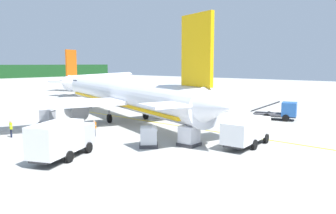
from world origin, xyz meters
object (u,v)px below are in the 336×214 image
(service_truck_fuel, at_px, (282,111))
(service_truck_baggage, at_px, (62,138))
(service_truck_catering, at_px, (247,130))
(crew_loader_right, at_px, (194,111))
(airliner_foreground, at_px, (125,95))
(cargo_container_far, at_px, (149,137))
(cargo_container_near, at_px, (48,116))
(cargo_container_mid, at_px, (189,136))
(crew_loader_left, at_px, (11,127))
(airliner_mid_apron, at_px, (103,80))
(crew_marshaller, at_px, (94,127))

(service_truck_fuel, xyz_separation_m, service_truck_baggage, (-29.18, 6.00, 0.45))
(service_truck_catering, height_order, crew_loader_right, service_truck_catering)
(airliner_foreground, relative_size, service_truck_catering, 6.08)
(service_truck_catering, bearing_deg, service_truck_baggage, 145.65)
(cargo_container_far, distance_m, crew_loader_right, 16.66)
(airliner_foreground, bearing_deg, service_truck_baggage, -147.47)
(service_truck_baggage, bearing_deg, cargo_container_near, 64.06)
(airliner_foreground, bearing_deg, cargo_container_near, 147.68)
(cargo_container_mid, height_order, crew_loader_left, cargo_container_mid)
(airliner_mid_apron, height_order, crew_marshaller, airliner_mid_apron)
(service_truck_catering, relative_size, cargo_container_far, 2.86)
(airliner_mid_apron, distance_m, crew_loader_left, 56.39)
(cargo_container_mid, distance_m, cargo_container_far, 3.69)
(crew_marshaller, bearing_deg, cargo_container_far, -85.19)
(service_truck_baggage, bearing_deg, crew_marshaller, 35.15)
(cargo_container_far, bearing_deg, crew_marshaller, 94.81)
(airliner_mid_apron, xyz_separation_m, service_truck_baggage, (-42.48, -48.70, -1.37))
(crew_loader_left, bearing_deg, cargo_container_mid, -60.32)
(service_truck_fuel, xyz_separation_m, crew_loader_right, (-6.55, 9.72, -0.25))
(airliner_foreground, height_order, crew_loader_left, airliner_foreground)
(service_truck_catering, bearing_deg, crew_marshaller, 116.01)
(service_truck_baggage, height_order, crew_loader_left, service_truck_baggage)
(airliner_foreground, bearing_deg, service_truck_catering, -96.87)
(service_truck_baggage, bearing_deg, service_truck_fuel, -11.61)
(service_truck_baggage, relative_size, crew_loader_left, 3.87)
(service_truck_baggage, height_order, crew_loader_right, service_truck_baggage)
(cargo_container_far, bearing_deg, airliner_foreground, 56.14)
(airliner_foreground, height_order, service_truck_catering, airliner_foreground)
(cargo_container_near, relative_size, cargo_container_mid, 1.08)
(cargo_container_mid, bearing_deg, crew_loader_right, 34.66)
(crew_loader_left, bearing_deg, service_truck_catering, -57.85)
(airliner_foreground, xyz_separation_m, service_truck_baggage, (-15.58, -9.94, -1.75))
(airliner_mid_apron, height_order, cargo_container_near, airliner_mid_apron)
(airliner_mid_apron, xyz_separation_m, service_truck_fuel, (-13.30, -54.70, -1.82))
(crew_loader_left, distance_m, crew_loader_right, 22.92)
(airliner_foreground, xyz_separation_m, cargo_container_mid, (-5.72, -15.04, -2.45))
(service_truck_baggage, bearing_deg, cargo_container_mid, -27.37)
(service_truck_baggage, xyz_separation_m, crew_loader_left, (0.82, 10.76, -0.61))
(cargo_container_near, height_order, crew_loader_left, cargo_container_near)
(cargo_container_far, relative_size, crew_loader_left, 1.34)
(service_truck_fuel, bearing_deg, cargo_container_near, 135.91)
(service_truck_fuel, distance_m, cargo_container_near, 30.38)
(service_truck_catering, relative_size, crew_marshaller, 3.99)
(crew_marshaller, height_order, crew_loader_left, crew_loader_left)
(service_truck_catering, height_order, crew_marshaller, service_truck_catering)
(cargo_container_near, bearing_deg, airliner_mid_apron, 43.70)
(service_truck_catering, distance_m, crew_marshaller, 15.28)
(service_truck_fuel, relative_size, cargo_container_mid, 3.05)
(crew_marshaller, bearing_deg, airliner_foreground, 30.51)
(service_truck_fuel, bearing_deg, cargo_container_mid, 177.35)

